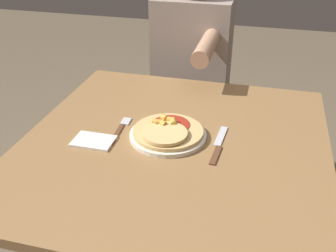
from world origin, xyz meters
The scene contains 7 objects.
dining_table centered at (0.00, 0.00, 0.62)m, with size 0.94×0.98×0.73m.
plate centered at (-0.02, 0.02, 0.74)m, with size 0.24×0.24×0.01m.
pizza centered at (-0.03, 0.02, 0.75)m, with size 0.22×0.22×0.04m.
fork centered at (-0.19, 0.03, 0.73)m, with size 0.03×0.18×0.00m.
knife centered at (0.14, 0.01, 0.73)m, with size 0.03×0.22×0.00m.
napkin centered at (-0.24, -0.06, 0.73)m, with size 0.13×0.09×0.01m.
person_diner centered at (-0.09, 0.75, 0.69)m, with size 0.36×0.52×1.18m.
Camera 1 is at (0.24, -1.00, 1.38)m, focal length 42.00 mm.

